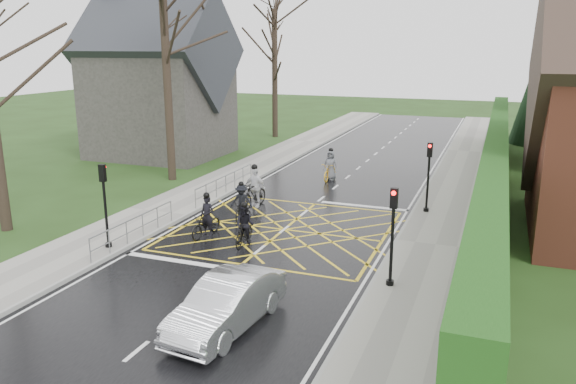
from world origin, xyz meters
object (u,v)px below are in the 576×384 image
Objects in this scene: cyclist_rear at (207,222)px; cyclist_mid at (241,205)px; cyclist_front at (254,192)px; car at (227,304)px; cyclist_back at (244,229)px; cyclist_lead at (330,169)px.

cyclist_rear reaches higher than cyclist_mid.
cyclist_front is 0.50× the size of car.
cyclist_mid is (0.27, 2.57, 0.03)m from cyclist_rear.
car is (3.81, -8.89, 0.09)m from cyclist_mid.
cyclist_front is (-1.70, 4.71, 0.12)m from cyclist_back.
cyclist_lead is at bearing 66.69° from cyclist_mid.
cyclist_back is at bearing 116.42° from car.
cyclist_back is 5.01m from cyclist_front.
cyclist_lead is 17.25m from car.
cyclist_back is 0.80× the size of cyclist_front.
cyclist_lead is at bearing 82.68° from cyclist_front.
cyclist_front reaches higher than car.
cyclist_lead is (1.72, 6.41, -0.12)m from cyclist_front.
cyclist_mid is 0.42× the size of car.
car is at bearing -50.19° from cyclist_rear.
cyclist_mid is at bearing 113.70° from cyclist_back.
cyclist_rear is 0.45× the size of car.
cyclist_back is 11.13m from cyclist_lead.
cyclist_back is 0.90× the size of cyclist_lead.
cyclist_front reaches higher than cyclist_rear.
cyclist_lead reaches higher than cyclist_rear.
cyclist_rear is at bearing -98.32° from cyclist_lead.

